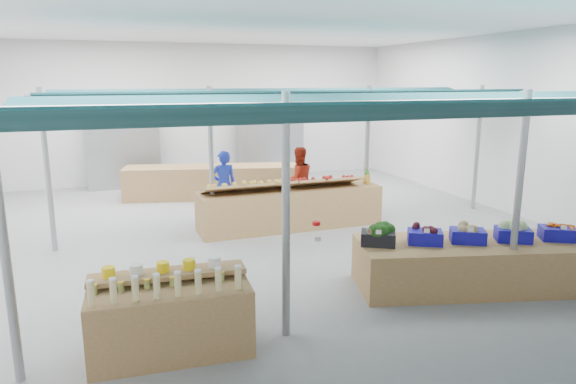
% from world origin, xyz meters
% --- Properties ---
extents(floor, '(13.00, 13.00, 0.00)m').
position_xyz_m(floor, '(0.00, 0.00, 0.00)').
color(floor, slate).
rests_on(floor, ground).
extents(hall, '(13.00, 13.00, 13.00)m').
position_xyz_m(hall, '(0.00, 1.44, 2.65)').
color(hall, silver).
rests_on(hall, ground).
extents(pole_grid, '(10.00, 4.60, 3.00)m').
position_xyz_m(pole_grid, '(0.75, -1.75, 1.81)').
color(pole_grid, gray).
rests_on(pole_grid, floor).
extents(awnings, '(9.50, 7.08, 0.30)m').
position_xyz_m(awnings, '(0.75, -1.75, 2.78)').
color(awnings, '#0B2C2F').
rests_on(awnings, pole_grid).
extents(back_shelving_left, '(2.00, 0.50, 2.00)m').
position_xyz_m(back_shelving_left, '(-2.50, 6.00, 1.00)').
color(back_shelving_left, '#B23F33').
rests_on(back_shelving_left, floor).
extents(back_shelving_right, '(2.00, 0.50, 2.00)m').
position_xyz_m(back_shelving_right, '(2.00, 6.00, 1.00)').
color(back_shelving_right, '#B23F33').
rests_on(back_shelving_right, floor).
extents(bottle_shelf, '(1.87, 1.21, 1.09)m').
position_xyz_m(bottle_shelf, '(-2.40, -3.94, 0.44)').
color(bottle_shelf, brown).
rests_on(bottle_shelf, floor).
extents(veg_counter, '(3.87, 2.12, 0.72)m').
position_xyz_m(veg_counter, '(2.29, -3.55, 0.36)').
color(veg_counter, brown).
rests_on(veg_counter, floor).
extents(fruit_counter, '(3.96, 0.98, 0.85)m').
position_xyz_m(fruit_counter, '(0.67, 0.47, 0.42)').
color(fruit_counter, brown).
rests_on(fruit_counter, floor).
extents(far_counter, '(4.87, 2.04, 0.86)m').
position_xyz_m(far_counter, '(-0.25, 3.83, 0.43)').
color(far_counter, brown).
rests_on(far_counter, floor).
extents(vendor_left, '(0.58, 0.38, 1.58)m').
position_xyz_m(vendor_left, '(-0.53, 1.57, 0.79)').
color(vendor_left, '#182AA2').
rests_on(vendor_left, floor).
extents(vendor_right, '(0.77, 0.61, 1.58)m').
position_xyz_m(vendor_right, '(1.27, 1.57, 0.79)').
color(vendor_right, maroon).
rests_on(vendor_right, floor).
extents(crate_broccoli, '(0.61, 0.55, 0.35)m').
position_xyz_m(crate_broccoli, '(0.76, -3.15, 0.87)').
color(crate_broccoli, black).
rests_on(crate_broccoli, veg_counter).
extents(crate_beets, '(0.61, 0.55, 0.29)m').
position_xyz_m(crate_beets, '(1.45, -3.33, 0.85)').
color(crate_beets, '#120D96').
rests_on(crate_beets, veg_counter).
extents(crate_celeriac, '(0.61, 0.55, 0.31)m').
position_xyz_m(crate_celeriac, '(2.09, -3.50, 0.86)').
color(crate_celeriac, '#120D96').
rests_on(crate_celeriac, veg_counter).
extents(crate_cabbage, '(0.61, 0.55, 0.35)m').
position_xyz_m(crate_cabbage, '(2.78, -3.68, 0.87)').
color(crate_cabbage, '#120D96').
rests_on(crate_cabbage, veg_counter).
extents(crate_carrots, '(0.61, 0.55, 0.29)m').
position_xyz_m(crate_carrots, '(3.48, -3.86, 0.83)').
color(crate_carrots, '#120D96').
rests_on(crate_carrots, veg_counter).
extents(sparrow, '(0.12, 0.09, 0.11)m').
position_xyz_m(sparrow, '(0.57, -3.23, 0.96)').
color(sparrow, brown).
rests_on(sparrow, crate_broccoli).
extents(pole_ribbon, '(0.12, 0.12, 0.28)m').
position_xyz_m(pole_ribbon, '(-0.19, -3.03, 1.08)').
color(pole_ribbon, '#AF0B0E').
rests_on(pole_ribbon, pole_grid).
extents(apple_heap_yellow, '(1.91, 0.74, 0.27)m').
position_xyz_m(apple_heap_yellow, '(-0.27, 0.37, 1.01)').
color(apple_heap_yellow, '#997247').
rests_on(apple_heap_yellow, fruit_counter).
extents(apple_heap_red, '(1.51, 0.73, 0.27)m').
position_xyz_m(apple_heap_red, '(1.47, 0.38, 1.01)').
color(apple_heap_red, '#997247').
rests_on(apple_heap_red, fruit_counter).
extents(pineapple, '(0.14, 0.14, 0.39)m').
position_xyz_m(pineapple, '(2.46, 0.39, 1.03)').
color(pineapple, '#8C6019').
rests_on(pineapple, fruit_counter).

